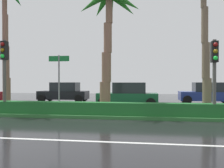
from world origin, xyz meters
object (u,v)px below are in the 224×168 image
object	(u,v)px
traffic_signal_median_right	(215,64)
car_in_traffic_fourth	(207,93)
palm_tree_centre_left	(109,13)
car_in_traffic_third	(128,95)
car_in_traffic_second	(64,92)
traffic_signal_median_left	(4,63)
street_name_sign	(59,76)

from	to	relation	value
traffic_signal_median_right	car_in_traffic_fourth	size ratio (longest dim) A/B	0.82
palm_tree_centre_left	car_in_traffic_third	xyz separation A→B (m)	(0.75, 4.15, -4.73)
car_in_traffic_second	car_in_traffic_third	xyz separation A→B (m)	(5.92, -3.05, 0.00)
traffic_signal_median_left	traffic_signal_median_right	size ratio (longest dim) A/B	1.07
palm_tree_centre_left	street_name_sign	distance (m)	4.38
traffic_signal_median_right	palm_tree_centre_left	bearing A→B (deg)	163.52
traffic_signal_median_left	street_name_sign	bearing A→B (deg)	9.98
traffic_signal_median_left	street_name_sign	xyz separation A→B (m)	(2.76, 0.48, -0.67)
street_name_sign	car_in_traffic_third	size ratio (longest dim) A/B	0.70
street_name_sign	car_in_traffic_fourth	bearing A→B (deg)	41.76
car_in_traffic_second	car_in_traffic_fourth	world-z (taller)	same
traffic_signal_median_left	street_name_sign	size ratio (longest dim) A/B	1.26
car_in_traffic_fourth	palm_tree_centre_left	bearing A→B (deg)	46.53
traffic_signal_median_right	street_name_sign	distance (m)	7.58
car_in_traffic_third	car_in_traffic_fourth	xyz separation A→B (m)	(6.24, 3.23, 0.00)
traffic_signal_median_left	street_name_sign	world-z (taller)	traffic_signal_median_left
car_in_traffic_fourth	car_in_traffic_third	bearing A→B (deg)	27.39
traffic_signal_median_left	car_in_traffic_second	xyz separation A→B (m)	(0.04, 8.74, -1.93)
traffic_signal_median_right	car_in_traffic_fourth	bearing A→B (deg)	77.92
car_in_traffic_second	car_in_traffic_third	size ratio (longest dim) A/B	1.00
traffic_signal_median_left	traffic_signal_median_right	bearing A→B (deg)	0.19
palm_tree_centre_left	traffic_signal_median_right	bearing A→B (deg)	-16.48
street_name_sign	car_in_traffic_fourth	distance (m)	12.73
car_in_traffic_third	traffic_signal_median_right	bearing A→B (deg)	127.51
street_name_sign	car_in_traffic_fourth	xyz separation A→B (m)	(9.45, 8.44, -1.25)
palm_tree_centre_left	traffic_signal_median_left	xyz separation A→B (m)	(-5.21, -1.54, -2.80)
palm_tree_centre_left	traffic_signal_median_right	world-z (taller)	palm_tree_centre_left
traffic_signal_median_left	car_in_traffic_fourth	xyz separation A→B (m)	(12.21, 8.92, -1.93)
palm_tree_centre_left	car_in_traffic_third	distance (m)	6.34
traffic_signal_median_right	car_in_traffic_third	bearing A→B (deg)	127.51
street_name_sign	traffic_signal_median_left	bearing A→B (deg)	-170.02
car_in_traffic_second	car_in_traffic_third	distance (m)	6.66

